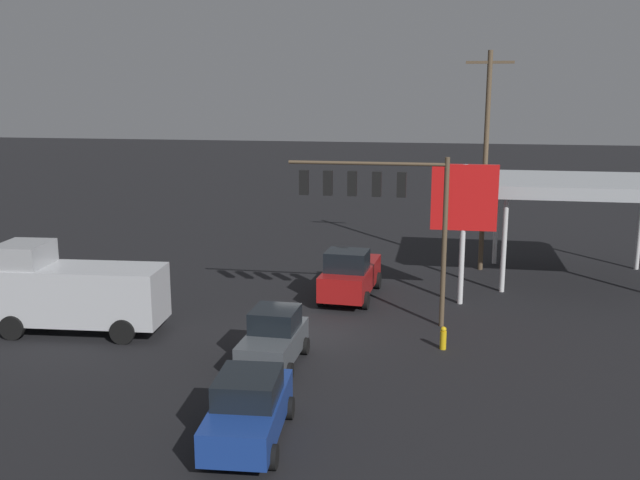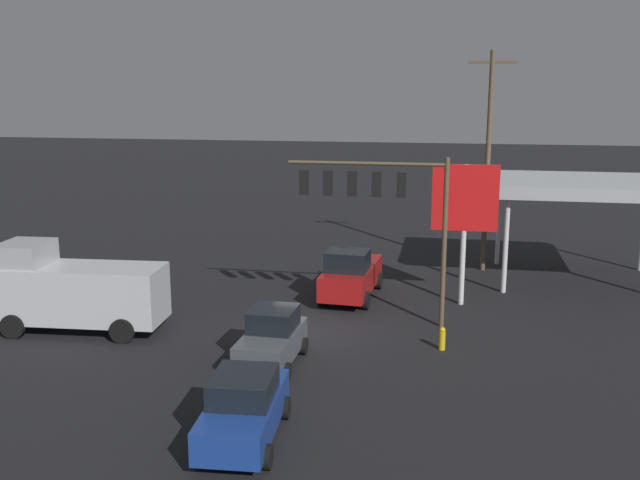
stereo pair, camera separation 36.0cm
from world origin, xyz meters
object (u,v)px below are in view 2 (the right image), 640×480
utility_pole (488,158)px  hatchback_crossing (272,338)px  fire_hydrant (442,338)px  pickup_parked (351,275)px  traffic_signal_assembly (378,197)px  sedan_waiting (244,408)px  delivery_truck (74,290)px  price_sign (465,203)px

utility_pole → hatchback_crossing: (7.77, 14.90, -5.04)m
fire_hydrant → pickup_parked: bearing=-54.3°
pickup_parked → utility_pole: bearing=139.8°
traffic_signal_assembly → hatchback_crossing: (3.09, 5.20, -4.33)m
utility_pole → sedan_waiting: bearing=70.7°
traffic_signal_assembly → sedan_waiting: size_ratio=1.53×
pickup_parked → traffic_signal_assembly: bearing=28.6°
traffic_signal_assembly → fire_hydrant: size_ratio=7.84×
delivery_truck → sedan_waiting: size_ratio=1.54×
traffic_signal_assembly → utility_pole: bearing=-115.7°
traffic_signal_assembly → sedan_waiting: traffic_signal_assembly is taller
pickup_parked → hatchback_crossing: (1.58, 8.48, -0.16)m
traffic_signal_assembly → utility_pole: size_ratio=0.61×
delivery_truck → pickup_parked: size_ratio=1.30×
traffic_signal_assembly → hatchback_crossing: size_ratio=1.79×
sedan_waiting → hatchback_crossing: bearing=-177.3°
delivery_truck → fire_hydrant: delivery_truck is taller
fire_hydrant → hatchback_crossing: bearing=23.2°
utility_pole → pickup_parked: bearing=46.1°
utility_pole → delivery_truck: bearing=38.3°
sedan_waiting → fire_hydrant: sedan_waiting is taller
traffic_signal_assembly → sedan_waiting: bearing=77.0°
hatchback_crossing → utility_pole: bearing=154.2°
price_sign → fire_hydrant: (0.72, 5.93, -4.15)m
traffic_signal_assembly → sedan_waiting: 11.81m
price_sign → hatchback_crossing: (6.59, 8.45, -3.65)m
price_sign → pickup_parked: price_sign is taller
delivery_truck → pickup_parked: (-10.18, -6.51, -0.58)m
traffic_signal_assembly → pickup_parked: size_ratio=1.30×
pickup_parked → hatchback_crossing: bearing=-6.8°
price_sign → sedan_waiting: price_sign is taller
pickup_parked → sedan_waiting: size_ratio=1.18×
utility_pole → delivery_truck: 21.30m
price_sign → hatchback_crossing: size_ratio=1.64×
fire_hydrant → utility_pole: bearing=-98.7°
price_sign → fire_hydrant: size_ratio=7.16×
delivery_truck → traffic_signal_assembly: bearing=-168.4°
delivery_truck → pickup_parked: bearing=-151.3°
utility_pole → fire_hydrant: 13.71m
utility_pole → sedan_waiting: (7.14, 20.42, -5.04)m
utility_pole → hatchback_crossing: utility_pole is taller
traffic_signal_assembly → pickup_parked: traffic_signal_assembly is taller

